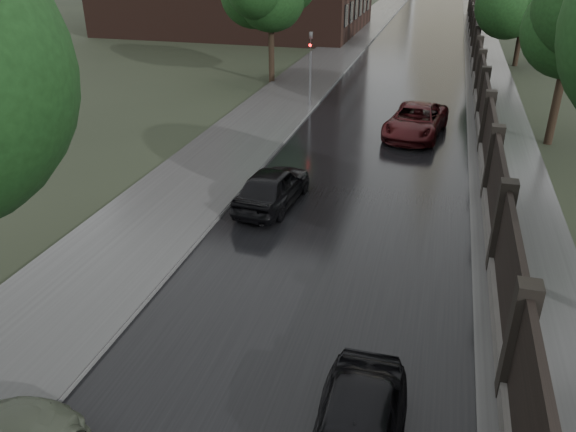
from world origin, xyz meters
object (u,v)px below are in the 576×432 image
(traffic_light, at_px, (310,63))
(car_right_far, at_px, (416,121))
(hatchback_left, at_px, (273,187))
(tree_right_b, at_px, (572,30))

(traffic_light, xyz_separation_m, car_right_far, (5.90, -3.40, -1.69))
(traffic_light, distance_m, hatchback_left, 12.78)
(tree_right_b, distance_m, hatchback_left, 14.55)
(traffic_light, relative_size, hatchback_left, 0.98)
(tree_right_b, relative_size, traffic_light, 1.75)
(hatchback_left, bearing_deg, traffic_light, -77.33)
(tree_right_b, xyz_separation_m, hatchback_left, (-10.12, -9.56, -4.25))
(tree_right_b, xyz_separation_m, car_right_far, (-5.90, -0.41, -4.24))
(traffic_light, bearing_deg, car_right_far, -29.98)
(car_right_far, bearing_deg, tree_right_b, 11.82)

